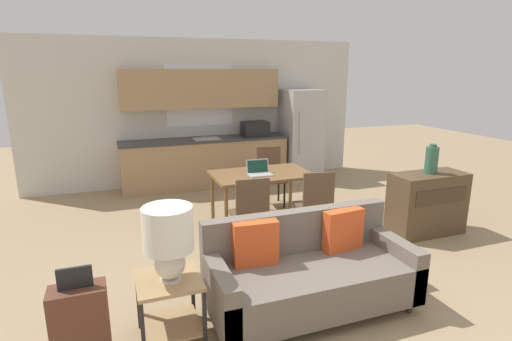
{
  "coord_description": "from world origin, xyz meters",
  "views": [
    {
      "loc": [
        -1.63,
        -2.9,
        2.13
      ],
      "look_at": [
        -0.02,
        1.5,
        0.95
      ],
      "focal_mm": 28.0,
      "sensor_mm": 36.0,
      "label": 1
    }
  ],
  "objects_px": {
    "couch": "(308,272)",
    "credenza": "(427,204)",
    "refrigerator": "(301,134)",
    "side_table": "(169,298)",
    "vase": "(432,160)",
    "dining_chair_far_right": "(270,174)",
    "suitcase": "(81,327)",
    "dining_chair_near_right": "(315,203)",
    "laptop": "(259,171)",
    "table_lamp": "(168,237)",
    "dining_table": "(262,178)",
    "dining_chair_near_left": "(250,211)"
  },
  "relations": [
    {
      "from": "table_lamp",
      "to": "dining_chair_far_right",
      "type": "relative_size",
      "value": 0.65
    },
    {
      "from": "dining_table",
      "to": "side_table",
      "type": "distance_m",
      "value": 2.66
    },
    {
      "from": "table_lamp",
      "to": "dining_table",
      "type": "bearing_deg",
      "value": 53.63
    },
    {
      "from": "refrigerator",
      "to": "laptop",
      "type": "xyz_separation_m",
      "value": [
        -1.71,
        -2.16,
        -0.09
      ]
    },
    {
      "from": "suitcase",
      "to": "refrigerator",
      "type": "bearing_deg",
      "value": 47.85
    },
    {
      "from": "couch",
      "to": "dining_chair_near_left",
      "type": "bearing_deg",
      "value": 94.3
    },
    {
      "from": "refrigerator",
      "to": "credenza",
      "type": "height_order",
      "value": "refrigerator"
    },
    {
      "from": "refrigerator",
      "to": "credenza",
      "type": "distance_m",
      "value": 3.24
    },
    {
      "from": "dining_chair_near_right",
      "to": "dining_chair_far_right",
      "type": "height_order",
      "value": "same"
    },
    {
      "from": "side_table",
      "to": "suitcase",
      "type": "height_order",
      "value": "suitcase"
    },
    {
      "from": "side_table",
      "to": "laptop",
      "type": "bearing_deg",
      "value": 53.2
    },
    {
      "from": "laptop",
      "to": "side_table",
      "type": "bearing_deg",
      "value": -124.31
    },
    {
      "from": "dining_chair_near_right",
      "to": "dining_chair_near_left",
      "type": "bearing_deg",
      "value": 8.14
    },
    {
      "from": "dining_chair_near_left",
      "to": "laptop",
      "type": "bearing_deg",
      "value": -113.23
    },
    {
      "from": "side_table",
      "to": "dining_chair_far_right",
      "type": "relative_size",
      "value": 0.58
    },
    {
      "from": "table_lamp",
      "to": "suitcase",
      "type": "distance_m",
      "value": 0.89
    },
    {
      "from": "refrigerator",
      "to": "dining_table",
      "type": "bearing_deg",
      "value": -128.12
    },
    {
      "from": "credenza",
      "to": "laptop",
      "type": "xyz_separation_m",
      "value": [
        -2.0,
        1.03,
        0.38
      ]
    },
    {
      "from": "laptop",
      "to": "credenza",
      "type": "bearing_deg",
      "value": -24.78
    },
    {
      "from": "dining_chair_near_left",
      "to": "dining_chair_far_right",
      "type": "relative_size",
      "value": 1.0
    },
    {
      "from": "table_lamp",
      "to": "credenza",
      "type": "distance_m",
      "value": 3.7
    },
    {
      "from": "side_table",
      "to": "vase",
      "type": "bearing_deg",
      "value": 16.34
    },
    {
      "from": "couch",
      "to": "side_table",
      "type": "bearing_deg",
      "value": -179.07
    },
    {
      "from": "dining_table",
      "to": "table_lamp",
      "type": "xyz_separation_m",
      "value": [
        -1.58,
        -2.14,
        0.23
      ]
    },
    {
      "from": "couch",
      "to": "laptop",
      "type": "relative_size",
      "value": 5.6
    },
    {
      "from": "couch",
      "to": "credenza",
      "type": "bearing_deg",
      "value": 23.76
    },
    {
      "from": "table_lamp",
      "to": "credenza",
      "type": "bearing_deg",
      "value": 16.79
    },
    {
      "from": "vase",
      "to": "dining_chair_far_right",
      "type": "relative_size",
      "value": 0.41
    },
    {
      "from": "suitcase",
      "to": "dining_chair_near_right",
      "type": "bearing_deg",
      "value": 28.03
    },
    {
      "from": "vase",
      "to": "laptop",
      "type": "bearing_deg",
      "value": 153.22
    },
    {
      "from": "vase",
      "to": "side_table",
      "type": "bearing_deg",
      "value": -163.66
    },
    {
      "from": "refrigerator",
      "to": "side_table",
      "type": "relative_size",
      "value": 3.27
    },
    {
      "from": "dining_table",
      "to": "credenza",
      "type": "relative_size",
      "value": 1.36
    },
    {
      "from": "refrigerator",
      "to": "laptop",
      "type": "distance_m",
      "value": 2.76
    },
    {
      "from": "credenza",
      "to": "dining_chair_near_left",
      "type": "distance_m",
      "value": 2.4
    },
    {
      "from": "refrigerator",
      "to": "credenza",
      "type": "relative_size",
      "value": 1.77
    },
    {
      "from": "dining_chair_near_right",
      "to": "dining_chair_far_right",
      "type": "relative_size",
      "value": 1.0
    },
    {
      "from": "table_lamp",
      "to": "suitcase",
      "type": "relative_size",
      "value": 0.75
    },
    {
      "from": "credenza",
      "to": "laptop",
      "type": "relative_size",
      "value": 3.02
    },
    {
      "from": "credenza",
      "to": "refrigerator",
      "type": "bearing_deg",
      "value": 95.06
    },
    {
      "from": "side_table",
      "to": "credenza",
      "type": "bearing_deg",
      "value": 16.17
    },
    {
      "from": "side_table",
      "to": "credenza",
      "type": "xyz_separation_m",
      "value": [
        3.53,
        1.02,
        0.05
      ]
    },
    {
      "from": "dining_chair_far_right",
      "to": "laptop",
      "type": "height_order",
      "value": "laptop"
    },
    {
      "from": "couch",
      "to": "side_table",
      "type": "height_order",
      "value": "couch"
    },
    {
      "from": "couch",
      "to": "suitcase",
      "type": "distance_m",
      "value": 1.91
    },
    {
      "from": "refrigerator",
      "to": "dining_table",
      "type": "xyz_separation_m",
      "value": [
        -1.65,
        -2.11,
        -0.21
      ]
    },
    {
      "from": "couch",
      "to": "credenza",
      "type": "height_order",
      "value": "couch"
    },
    {
      "from": "dining_table",
      "to": "dining_chair_near_left",
      "type": "relative_size",
      "value": 1.46
    },
    {
      "from": "table_lamp",
      "to": "dining_chair_near_left",
      "type": "relative_size",
      "value": 0.65
    },
    {
      "from": "refrigerator",
      "to": "couch",
      "type": "distance_m",
      "value": 4.68
    }
  ]
}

